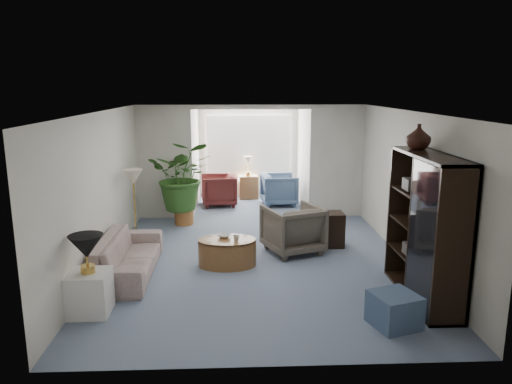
{
  "coord_description": "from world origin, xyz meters",
  "views": [
    {
      "loc": [
        -0.36,
        -7.6,
        2.89
      ],
      "look_at": [
        0.0,
        0.6,
        1.1
      ],
      "focal_mm": 34.13,
      "sensor_mm": 36.0,
      "label": 1
    }
  ],
  "objects_px": {
    "cabinet_urn": "(419,137)",
    "ottoman": "(394,310)",
    "sofa": "(128,256)",
    "table_lamp": "(86,247)",
    "coffee_table": "(227,252)",
    "wingback_chair": "(293,229)",
    "coffee_cup": "(236,238)",
    "entertainment_cabinet": "(426,228)",
    "sunroom_table": "(248,187)",
    "side_table_dark": "(329,229)",
    "plant_pot": "(184,217)",
    "framed_picture": "(413,163)",
    "end_table": "(90,293)",
    "floor_lamp": "(133,177)",
    "sunroom_chair_maroon": "(219,190)",
    "coffee_bowl": "(224,236)",
    "sunroom_chair_blue": "(279,189)"
  },
  "relations": [
    {
      "from": "coffee_bowl",
      "to": "plant_pot",
      "type": "height_order",
      "value": "coffee_bowl"
    },
    {
      "from": "side_table_dark",
      "to": "entertainment_cabinet",
      "type": "bearing_deg",
      "value": -68.79
    },
    {
      "from": "table_lamp",
      "to": "ottoman",
      "type": "height_order",
      "value": "table_lamp"
    },
    {
      "from": "end_table",
      "to": "table_lamp",
      "type": "height_order",
      "value": "table_lamp"
    },
    {
      "from": "floor_lamp",
      "to": "entertainment_cabinet",
      "type": "bearing_deg",
      "value": -30.81
    },
    {
      "from": "entertainment_cabinet",
      "to": "sunroom_table",
      "type": "height_order",
      "value": "entertainment_cabinet"
    },
    {
      "from": "wingback_chair",
      "to": "plant_pot",
      "type": "xyz_separation_m",
      "value": [
        -2.11,
        1.87,
        -0.26
      ]
    },
    {
      "from": "sunroom_chair_maroon",
      "to": "side_table_dark",
      "type": "bearing_deg",
      "value": 27.74
    },
    {
      "from": "floor_lamp",
      "to": "sunroom_chair_maroon",
      "type": "relative_size",
      "value": 0.43
    },
    {
      "from": "framed_picture",
      "to": "sunroom_table",
      "type": "height_order",
      "value": "framed_picture"
    },
    {
      "from": "side_table_dark",
      "to": "sunroom_chair_maroon",
      "type": "relative_size",
      "value": 0.75
    },
    {
      "from": "floor_lamp",
      "to": "side_table_dark",
      "type": "relative_size",
      "value": 0.57
    },
    {
      "from": "coffee_cup",
      "to": "entertainment_cabinet",
      "type": "bearing_deg",
      "value": -25.64
    },
    {
      "from": "sunroom_chair_maroon",
      "to": "floor_lamp",
      "type": "bearing_deg",
      "value": -33.12
    },
    {
      "from": "framed_picture",
      "to": "sunroom_table",
      "type": "relative_size",
      "value": 0.83
    },
    {
      "from": "end_table",
      "to": "cabinet_urn",
      "type": "bearing_deg",
      "value": 10.22
    },
    {
      "from": "plant_pot",
      "to": "sunroom_chair_blue",
      "type": "distance_m",
      "value": 2.75
    },
    {
      "from": "wingback_chair",
      "to": "sunroom_chair_blue",
      "type": "distance_m",
      "value": 3.53
    },
    {
      "from": "floor_lamp",
      "to": "wingback_chair",
      "type": "xyz_separation_m",
      "value": [
        2.89,
        -0.7,
        -0.83
      ]
    },
    {
      "from": "coffee_cup",
      "to": "sunroom_chair_blue",
      "type": "relative_size",
      "value": 0.12
    },
    {
      "from": "ottoman",
      "to": "sunroom_table",
      "type": "relative_size",
      "value": 0.86
    },
    {
      "from": "cabinet_urn",
      "to": "ottoman",
      "type": "distance_m",
      "value": 2.47
    },
    {
      "from": "table_lamp",
      "to": "cabinet_urn",
      "type": "bearing_deg",
      "value": 10.22
    },
    {
      "from": "framed_picture",
      "to": "ottoman",
      "type": "distance_m",
      "value": 2.7
    },
    {
      "from": "side_table_dark",
      "to": "floor_lamp",
      "type": "bearing_deg",
      "value": 173.65
    },
    {
      "from": "coffee_cup",
      "to": "sunroom_chair_blue",
      "type": "xyz_separation_m",
      "value": [
        1.08,
        4.25,
        -0.11
      ]
    },
    {
      "from": "table_lamp",
      "to": "coffee_bowl",
      "type": "relative_size",
      "value": 2.03
    },
    {
      "from": "table_lamp",
      "to": "sunroom_chair_maroon",
      "type": "bearing_deg",
      "value": 75.67
    },
    {
      "from": "wingback_chair",
      "to": "sunroom_table",
      "type": "xyz_separation_m",
      "value": [
        -0.67,
        4.27,
        -0.12
      ]
    },
    {
      "from": "side_table_dark",
      "to": "sunroom_table",
      "type": "bearing_deg",
      "value": 108.99
    },
    {
      "from": "side_table_dark",
      "to": "plant_pot",
      "type": "distance_m",
      "value": 3.22
    },
    {
      "from": "sofa",
      "to": "entertainment_cabinet",
      "type": "distance_m",
      "value": 4.46
    },
    {
      "from": "coffee_table",
      "to": "wingback_chair",
      "type": "bearing_deg",
      "value": 28.67
    },
    {
      "from": "table_lamp",
      "to": "sunroom_chair_blue",
      "type": "relative_size",
      "value": 0.52
    },
    {
      "from": "entertainment_cabinet",
      "to": "sunroom_chair_maroon",
      "type": "relative_size",
      "value": 2.39
    },
    {
      "from": "sofa",
      "to": "wingback_chair",
      "type": "bearing_deg",
      "value": -71.51
    },
    {
      "from": "ottoman",
      "to": "floor_lamp",
      "type": "bearing_deg",
      "value": 137.67
    },
    {
      "from": "framed_picture",
      "to": "sofa",
      "type": "relative_size",
      "value": 0.24
    },
    {
      "from": "table_lamp",
      "to": "wingback_chair",
      "type": "bearing_deg",
      "value": 38.12
    },
    {
      "from": "sunroom_chair_blue",
      "to": "plant_pot",
      "type": "bearing_deg",
      "value": 121.45
    },
    {
      "from": "wingback_chair",
      "to": "side_table_dark",
      "type": "distance_m",
      "value": 0.77
    },
    {
      "from": "table_lamp",
      "to": "sofa",
      "type": "bearing_deg",
      "value": 81.57
    },
    {
      "from": "plant_pot",
      "to": "sunroom_chair_blue",
      "type": "height_order",
      "value": "sunroom_chair_blue"
    },
    {
      "from": "entertainment_cabinet",
      "to": "cabinet_urn",
      "type": "height_order",
      "value": "cabinet_urn"
    },
    {
      "from": "coffee_table",
      "to": "side_table_dark",
      "type": "bearing_deg",
      "value": 26.66
    },
    {
      "from": "end_table",
      "to": "coffee_cup",
      "type": "distance_m",
      "value": 2.46
    },
    {
      "from": "sofa",
      "to": "table_lamp",
      "type": "xyz_separation_m",
      "value": [
        -0.2,
        -1.35,
        0.61
      ]
    },
    {
      "from": "coffee_table",
      "to": "ottoman",
      "type": "distance_m",
      "value": 2.99
    },
    {
      "from": "coffee_bowl",
      "to": "plant_pot",
      "type": "distance_m",
      "value": 2.59
    },
    {
      "from": "wingback_chair",
      "to": "side_table_dark",
      "type": "bearing_deg",
      "value": -178.22
    }
  ]
}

